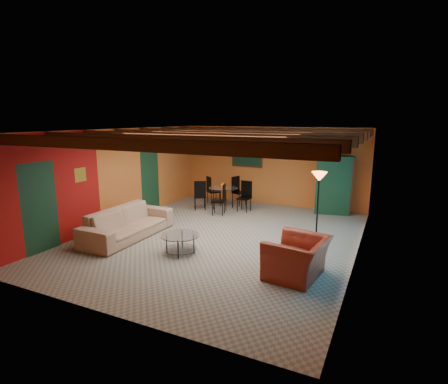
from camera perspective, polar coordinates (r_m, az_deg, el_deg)
The scene contains 11 objects.
room at distance 8.74m, azimuth -0.25°, elevation 7.68°, with size 6.52×8.01×2.71m.
sofa at distance 9.36m, azimuth -15.17°, elevation -4.83°, with size 2.59×1.01×0.76m, color #9E7C66.
armchair at distance 7.01m, azimuth 11.67°, elevation -10.28°, with size 1.18×1.03×0.77m, color maroon.
coffee_table at distance 8.11m, azimuth -7.05°, elevation -8.27°, with size 0.86×0.86×0.44m, color silver, non-canonical shape.
dining_table at distance 11.85m, azimuth -0.15°, elevation -0.32°, with size 1.92×1.92×1.00m, color silver, non-canonical shape.
armoire at distance 11.74m, azimuth 17.33°, elevation 0.96°, with size 1.01×0.50×1.78m, color maroon.
floor_lamp at distance 8.66m, azimuth 14.79°, elevation -2.63°, with size 0.36×0.36×1.78m, color black, non-canonical shape.
ceiling_fan at distance 8.64m, azimuth -0.58°, elevation 7.63°, with size 1.50×1.50×0.44m, color #472614, non-canonical shape.
painting at distance 12.68m, azimuth 3.69°, elevation 5.73°, with size 1.05×0.03×0.65m, color black.
potted_plant at distance 11.59m, azimuth 17.67°, elevation 6.43°, with size 0.43×0.37×0.47m, color #26661E.
vase at distance 11.74m, azimuth -0.15°, elevation 2.49°, with size 0.17×0.17×0.18m, color orange.
Camera 1 is at (3.80, -7.74, 3.00)m, focal length 28.44 mm.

